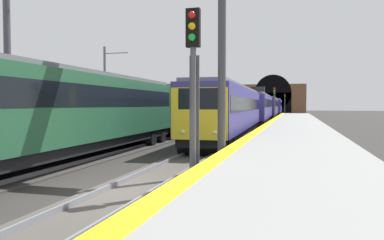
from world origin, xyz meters
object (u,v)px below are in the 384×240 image
(train_adjacent_platform, at_px, (156,108))
(railway_signal_mid, at_px, (274,101))
(railway_signal_near, at_px, (193,83))
(catenary_mast_near, at_px, (105,89))
(railway_signal_far, at_px, (285,102))
(overhead_signal_gantry, at_px, (105,15))
(train_main_approaching, at_px, (264,107))

(train_adjacent_platform, bearing_deg, railway_signal_mid, -15.12)
(railway_signal_near, xyz_separation_m, railway_signal_mid, (41.10, 0.00, -0.16))
(train_adjacent_platform, distance_m, catenary_mast_near, 9.26)
(railway_signal_far, xyz_separation_m, overhead_signal_gantry, (-88.14, 4.21, 2.67))
(railway_signal_near, height_order, railway_signal_mid, railway_signal_near)
(train_adjacent_platform, bearing_deg, railway_signal_near, -156.46)
(train_main_approaching, distance_m, train_adjacent_platform, 32.26)
(train_main_approaching, xyz_separation_m, overhead_signal_gantry, (-43.61, 2.46, 3.71))
(railway_signal_far, bearing_deg, railway_signal_near, 0.00)
(train_adjacent_platform, relative_size, catenary_mast_near, 5.49)
(train_main_approaching, xyz_separation_m, catenary_mast_near, (-26.07, 11.93, 1.77))
(overhead_signal_gantry, bearing_deg, railway_signal_near, -124.43)
(railway_signal_mid, xyz_separation_m, overhead_signal_gantry, (-38.22, 4.21, 2.94))
(train_main_approaching, bearing_deg, train_adjacent_platform, -10.11)
(train_main_approaching, relative_size, overhead_signal_gantry, 8.72)
(train_main_approaching, distance_m, railway_signal_mid, 5.72)
(railway_signal_near, distance_m, railway_signal_far, 91.03)
(train_adjacent_platform, bearing_deg, train_main_approaching, -9.76)
(overhead_signal_gantry, xyz_separation_m, catenary_mast_near, (17.53, 9.47, -1.94))
(train_adjacent_platform, distance_m, railway_signal_far, 76.72)
(overhead_signal_gantry, distance_m, catenary_mast_near, 20.02)
(train_main_approaching, distance_m, railway_signal_near, 46.54)
(railway_signal_near, bearing_deg, train_main_approaching, -177.84)
(train_adjacent_platform, xyz_separation_m, overhead_signal_gantry, (-11.72, -2.46, 3.58))
(train_adjacent_platform, height_order, railway_signal_mid, train_adjacent_platform)
(overhead_signal_gantry, relative_size, catenary_mast_near, 1.20)
(train_adjacent_platform, height_order, overhead_signal_gantry, overhead_signal_gantry)
(railway_signal_near, relative_size, overhead_signal_gantry, 0.56)
(catenary_mast_near, bearing_deg, railway_signal_far, -10.97)
(railway_signal_mid, bearing_deg, train_adjacent_platform, -14.13)
(railway_signal_near, relative_size, catenary_mast_near, 0.67)
(railway_signal_mid, height_order, railway_signal_far, railway_signal_far)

